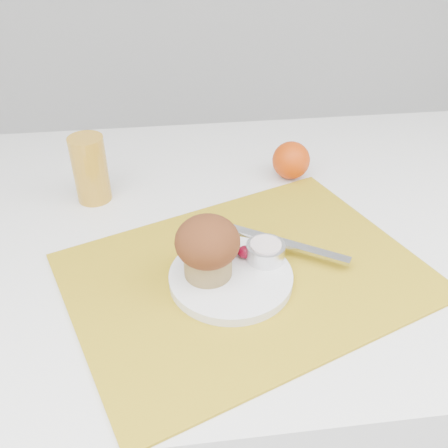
{
  "coord_description": "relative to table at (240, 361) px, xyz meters",
  "views": [
    {
      "loc": [
        -0.12,
        -0.64,
        1.25
      ],
      "look_at": [
        -0.05,
        -0.03,
        0.8
      ],
      "focal_mm": 40.0,
      "sensor_mm": 36.0,
      "label": 1
    }
  ],
  "objects": [
    {
      "name": "table",
      "position": [
        0.0,
        0.0,
        0.0
      ],
      "size": [
        1.2,
        0.8,
        0.75
      ],
      "primitive_type": "cube",
      "color": "white",
      "rests_on": "ground"
    },
    {
      "name": "placemat",
      "position": [
        -0.02,
        -0.14,
        0.38
      ],
      "size": [
        0.61,
        0.53,
        0.0
      ],
      "primitive_type": "cube",
      "rotation": [
        0.0,
        0.0,
        0.37
      ],
      "color": "#B69419",
      "rests_on": "table"
    },
    {
      "name": "plate",
      "position": [
        -0.05,
        -0.16,
        0.39
      ],
      "size": [
        0.23,
        0.23,
        0.01
      ],
      "primitive_type": "cylinder",
      "rotation": [
        0.0,
        0.0,
        -0.31
      ],
      "color": "white",
      "rests_on": "placemat"
    },
    {
      "name": "ramekin",
      "position": [
        0.01,
        -0.13,
        0.41
      ],
      "size": [
        0.07,
        0.07,
        0.03
      ],
      "primitive_type": "cylinder",
      "rotation": [
        0.0,
        0.0,
        0.25
      ],
      "color": "silver",
      "rests_on": "plate"
    },
    {
      "name": "cream",
      "position": [
        0.01,
        -0.13,
        0.42
      ],
      "size": [
        0.06,
        0.06,
        0.01
      ],
      "primitive_type": "cylinder",
      "rotation": [
        0.0,
        0.0,
        -0.27
      ],
      "color": "silver",
      "rests_on": "ramekin"
    },
    {
      "name": "raspberry_near",
      "position": [
        -0.04,
        -0.11,
        0.4
      ],
      "size": [
        0.02,
        0.02,
        0.02
      ],
      "primitive_type": "ellipsoid",
      "color": "#530213",
      "rests_on": "plate"
    },
    {
      "name": "raspberry_far",
      "position": [
        -0.02,
        -0.12,
        0.4
      ],
      "size": [
        0.02,
        0.02,
        0.02
      ],
      "primitive_type": "ellipsoid",
      "color": "#4F0211",
      "rests_on": "plate"
    },
    {
      "name": "butter_knife",
      "position": [
        0.05,
        -0.1,
        0.4
      ],
      "size": [
        0.18,
        0.12,
        0.01
      ],
      "primitive_type": "cube",
      "rotation": [
        0.0,
        0.0,
        -0.57
      ],
      "color": "#B4B6BD",
      "rests_on": "plate"
    },
    {
      "name": "orange",
      "position": [
        0.11,
        0.13,
        0.41
      ],
      "size": [
        0.07,
        0.07,
        0.07
      ],
      "primitive_type": "sphere",
      "color": "#CE4107",
      "rests_on": "table"
    },
    {
      "name": "juice_glass",
      "position": [
        -0.26,
        0.1,
        0.44
      ],
      "size": [
        0.07,
        0.07,
        0.12
      ],
      "primitive_type": "cylinder",
      "rotation": [
        0.0,
        0.0,
        -0.11
      ],
      "color": "gold",
      "rests_on": "table"
    },
    {
      "name": "muffin",
      "position": [
        -0.08,
        -0.15,
        0.44
      ],
      "size": [
        0.09,
        0.09,
        0.09
      ],
      "color": "#977C49",
      "rests_on": "plate"
    }
  ]
}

